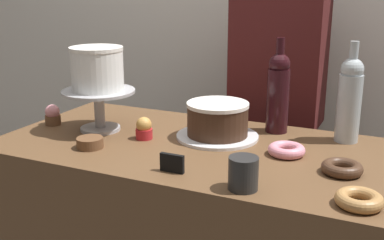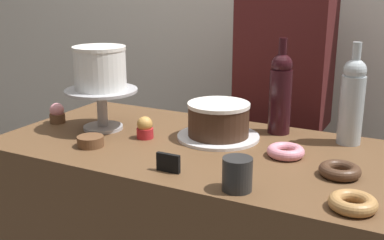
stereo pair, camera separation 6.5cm
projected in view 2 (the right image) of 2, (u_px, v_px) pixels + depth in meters
The scene contains 16 objects.
back_wall at pixel (282, 7), 2.20m from camera, with size 6.00×0.05×2.60m.
cake_stand_pedestal at pixel (103, 102), 1.67m from camera, with size 0.25×0.25×0.14m.
white_layer_cake at pixel (101, 68), 1.64m from camera, with size 0.18×0.18×0.15m.
silver_serving_platter at pixel (218, 137), 1.60m from camera, with size 0.27×0.27×0.01m.
chocolate_round_cake at pixel (219, 119), 1.58m from camera, with size 0.21×0.21×0.11m.
wine_bottle_clear at pixel (352, 100), 1.51m from camera, with size 0.08×0.08×0.33m.
wine_bottle_dark_red at pixel (280, 92), 1.61m from camera, with size 0.08×0.08×0.33m.
cupcake_caramel at pixel (145, 128), 1.59m from camera, with size 0.06×0.06×0.07m.
cupcake_strawberry at pixel (57, 114), 1.76m from camera, with size 0.06×0.06×0.07m.
donut_chocolate at pixel (340, 170), 1.28m from camera, with size 0.11×0.11×0.03m.
donut_pink at pixel (286, 151), 1.43m from camera, with size 0.11×0.11×0.03m.
donut_maple at pixel (353, 203), 1.09m from camera, with size 0.11×0.11×0.03m.
cookie_stack at pixel (91, 141), 1.51m from camera, with size 0.08×0.08×0.03m.
price_sign_chalkboard at pixel (168, 163), 1.31m from camera, with size 0.07×0.01×0.05m.
coffee_cup_ceramic at pixel (237, 174), 1.19m from camera, with size 0.08×0.08×0.08m.
barista_figure at pixel (281, 125), 1.99m from camera, with size 0.36×0.22×1.60m.
Camera 2 is at (0.67, -1.30, 1.42)m, focal length 44.84 mm.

